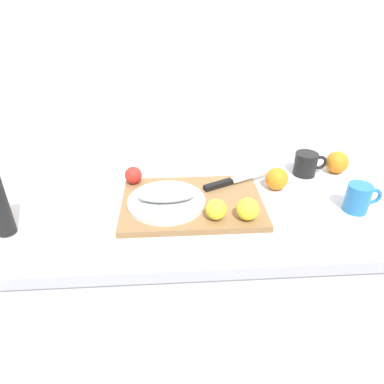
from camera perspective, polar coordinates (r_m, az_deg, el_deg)
The scene contains 14 objects.
ground_plane at distance 1.80m, azimuth -1.17°, elevation -26.94°, with size 12.00×12.00×0.00m, color slate.
back_wall at distance 1.31m, azimuth -2.47°, elevation 18.84°, with size 3.20×0.05×2.50m, color white.
kitchen_counter at distance 1.44m, azimuth -1.37°, elevation -17.39°, with size 2.00×0.60×0.90m.
cutting_board at distance 1.14m, azimuth -0.00°, elevation -1.72°, with size 0.45×0.32×0.02m, color olive.
white_plate at distance 1.11m, azimuth -4.20°, elevation -1.58°, with size 0.25×0.25×0.01m, color white.
fish_fillet at distance 1.10m, azimuth -4.25°, elevation -0.46°, with size 0.19×0.08×0.04m, color #999E99.
chef_knife at distance 1.23m, azimuth 6.41°, elevation 1.80°, with size 0.27×0.15×0.02m.
lemon_0 at distance 1.04m, azimuth 9.11°, elevation -2.78°, with size 0.07×0.07×0.07m, color yellow.
lemon_1 at distance 1.03m, azimuth 3.98°, elevation -2.88°, with size 0.06×0.06×0.06m, color yellow.
tomato_0 at distance 1.23m, azimuth -9.57°, elevation 2.72°, with size 0.06×0.06×0.06m, color red.
coffee_mug_0 at distance 1.21m, azimuth 25.58°, elevation -0.88°, with size 0.11×0.07×0.09m.
coffee_mug_1 at distance 1.38m, azimuth 18.17°, elevation 4.38°, with size 0.12×0.08×0.09m.
orange_0 at distance 1.25m, azimuth 13.67°, elevation 2.11°, with size 0.08×0.08×0.08m, color orange.
orange_2 at distance 1.43m, azimuth 22.63°, elevation 4.50°, with size 0.08×0.08×0.08m, color orange.
Camera 1 is at (-0.03, -0.95, 1.53)m, focal length 32.63 mm.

